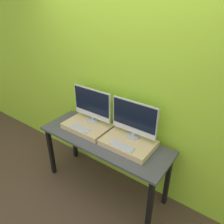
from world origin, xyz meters
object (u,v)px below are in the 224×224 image
Objects in this scene: monitor_left at (92,104)px; monitor_right at (134,119)px; keyboard_left at (80,128)px; keyboard_right at (122,146)px.

monitor_right is at bearing 0.00° from monitor_left.
monitor_left is at bearing 180.00° from monitor_right.
keyboard_right is at bearing 0.00° from keyboard_left.
monitor_left is 0.33m from keyboard_left.
monitor_left reaches higher than keyboard_right.
keyboard_left is at bearing -158.18° from monitor_right.
keyboard_left and keyboard_right have the same top height.
keyboard_right is at bearing -90.00° from monitor_right.
keyboard_left is (-0.00, -0.25, -0.23)m from monitor_left.
monitor_left is at bearing 158.18° from keyboard_right.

